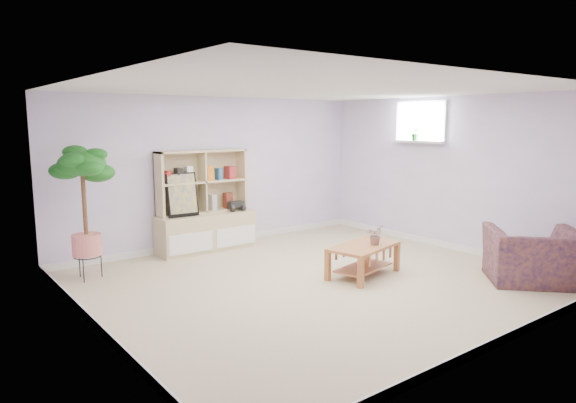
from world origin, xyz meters
TOP-DOWN VIEW (x-y plane):
  - floor at (0.00, 0.00)m, footprint 5.50×5.00m
  - ceiling at (0.00, 0.00)m, footprint 5.50×5.00m
  - walls at (0.00, 0.00)m, footprint 5.51×5.01m
  - baseboard at (0.00, 0.00)m, footprint 5.50×5.00m
  - window at (2.73, 0.60)m, footprint 0.10×0.98m
  - window_sill at (2.67, 0.60)m, footprint 0.14×1.00m
  - storage_unit at (-0.36, 2.24)m, footprint 1.57×0.53m
  - poster at (-0.77, 2.21)m, footprint 0.48×0.14m
  - toy_truck at (0.13, 2.15)m, footprint 0.36×0.28m
  - coffee_table at (0.61, -0.22)m, footprint 1.11×0.77m
  - table_plant at (0.76, -0.28)m, footprint 0.29×0.28m
  - floor_tree at (-2.30, 1.83)m, footprint 0.70×0.70m
  - armchair at (2.06, -1.73)m, footprint 1.40×1.40m
  - sill_plant at (2.67, 0.66)m, footprint 0.16×0.15m

SIDE VIEW (x-z plane):
  - floor at x=0.00m, z-range -0.01..0.01m
  - baseboard at x=0.00m, z-range 0.00..0.10m
  - coffee_table at x=0.61m, z-range 0.00..0.41m
  - armchair at x=2.06m, z-range 0.00..0.79m
  - table_plant at x=0.76m, z-range 0.41..0.66m
  - toy_truck at x=0.13m, z-range 0.59..0.76m
  - storage_unit at x=-0.36m, z-range 0.00..1.57m
  - floor_tree at x=-2.30m, z-range 0.00..1.72m
  - poster at x=-0.77m, z-range 0.59..1.25m
  - walls at x=0.00m, z-range 0.00..2.40m
  - window_sill at x=2.67m, z-range 1.66..1.70m
  - sill_plant at x=2.67m, z-range 1.70..1.94m
  - window at x=2.73m, z-range 1.66..2.34m
  - ceiling at x=0.00m, z-range 2.40..2.40m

